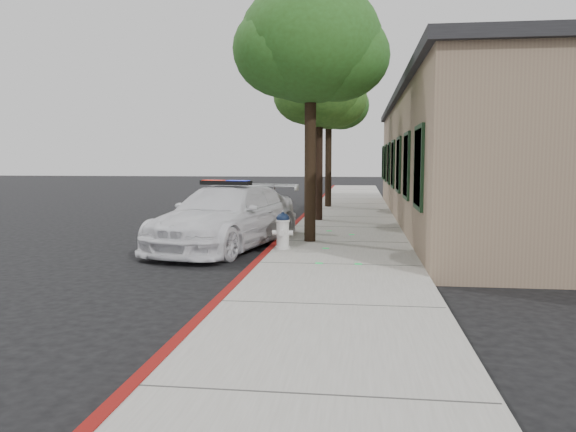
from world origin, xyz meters
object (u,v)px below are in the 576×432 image
Objects in this scene: street_tree_mid at (320,94)px; street_tree_far at (330,101)px; street_tree_near at (311,47)px; clapboard_building at (503,159)px; fire_hydrant at (283,231)px; police_car at (226,217)px.

street_tree_mid is 5.39m from street_tree_far.
street_tree_far is at bearing 90.56° from street_tree_near.
street_tree_near is at bearing -134.09° from clapboard_building.
street_tree_far is (-5.95, 4.24, 2.40)m from clapboard_building.
clapboard_building is 25.88× the size of fire_hydrant.
street_tree_near is 1.05× the size of street_tree_far.
street_tree_far reaches higher than street_tree_mid.
police_car is 1.03× the size of street_tree_mid.
police_car is 6.86× the size of fire_hydrant.
street_tree_near is 10.29m from street_tree_far.
street_tree_far is at bearing 89.71° from street_tree_mid.
street_tree_far is at bearing 144.50° from clapboard_building.
street_tree_far reaches higher than clapboard_building.
fire_hydrant is 4.37m from street_tree_near.
clapboard_building is 8.79m from street_tree_near.
fire_hydrant is (-6.34, -7.32, -1.57)m from clapboard_building.
street_tree_far reaches higher than fire_hydrant.
clapboard_building is 6.43m from street_tree_mid.
street_tree_mid is (1.84, 5.30, 3.44)m from police_car.
clapboard_building is 3.78× the size of police_car.
fire_hydrant is at bearing -91.93° from street_tree_far.
street_tree_far is (1.87, 10.68, 3.77)m from police_car.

